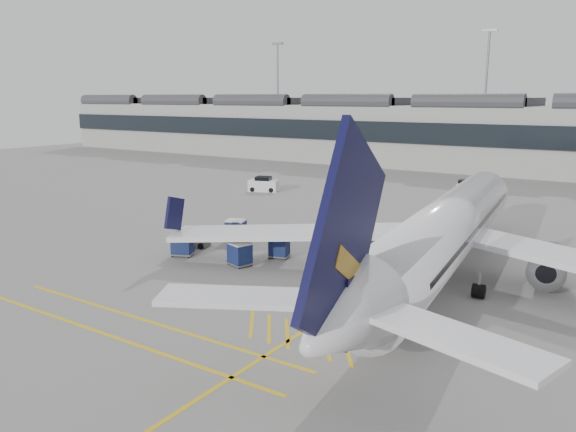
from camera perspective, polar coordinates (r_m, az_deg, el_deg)
The scene contains 17 objects.
ground at distance 41.38m, azimuth -5.61°, elevation -5.58°, with size 220.00×220.00×0.00m, color gray.
terminal at distance 105.66m, azimuth 19.88°, elevation 7.84°, with size 200.00×20.45×12.40m.
light_masts at distance 119.58m, azimuth 21.04°, elevation 12.16°, with size 113.00×0.60×25.45m.
apron_markings at distance 44.98m, azimuth 12.66°, elevation -4.38°, with size 0.25×60.00×0.01m, color gold.
airliner_main at distance 39.29m, azimuth 15.53°, elevation -1.67°, with size 40.45×44.39×11.81m.
belt_loader at distance 48.81m, azimuth 8.67°, elevation -2.33°, with size 4.36×2.46×1.73m.
baggage_cart_a at distance 44.34m, azimuth -0.89°, elevation -3.14°, with size 1.84×1.65×1.64m.
baggage_cart_b at distance 42.42m, azimuth -4.93°, elevation -3.80°, with size 2.01×1.81×1.77m.
baggage_cart_c at distance 45.65m, azimuth -10.67°, elevation -2.82°, with size 2.11×1.96×1.78m.
baggage_cart_d at distance 49.84m, azimuth -5.32°, elevation -1.36°, with size 2.13×1.94×1.85m.
ramp_agent_a at distance 43.43m, azimuth 2.99°, elevation -3.32°, with size 0.73×0.48×1.99m, color #E6500C.
ramp_agent_b at distance 44.08m, azimuth 4.53°, elevation -3.31°, with size 0.83×0.65×1.71m, color #FF420D.
pushback_tug at distance 48.27m, azimuth -9.45°, elevation -2.41°, with size 2.68×2.06×1.33m.
safety_cone_nose at distance 52.33m, azimuth 15.46°, elevation -1.92°, with size 0.40×0.40×0.55m, color #F24C0A.
safety_cone_engine at distance 40.24m, azimuth 12.41°, elevation -6.00°, with size 0.32×0.32×0.44m, color #F24C0A.
service_van_left at distance 75.90m, azimuth -2.51°, elevation 3.20°, with size 4.33×3.17×2.00m.
service_van_mid at distance 77.57m, azimuth 17.56°, elevation 2.78°, with size 2.21×3.76×1.83m.
Camera 1 is at (24.99, -30.55, 12.42)m, focal length 35.00 mm.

